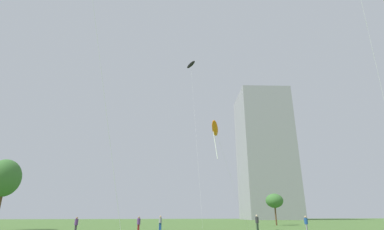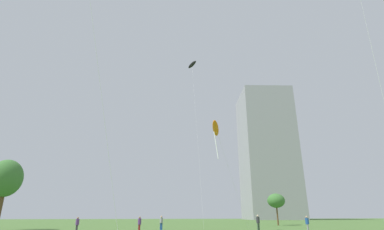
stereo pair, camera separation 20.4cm
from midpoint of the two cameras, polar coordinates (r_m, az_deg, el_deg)
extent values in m
cylinder|color=#3F593F|center=(36.70, 12.91, -21.00)|extent=(0.16, 0.16, 0.86)
cylinder|color=#3F593F|center=(36.59, 12.68, -21.02)|extent=(0.16, 0.16, 0.86)
cylinder|color=#2D2D33|center=(36.62, 12.70, -19.80)|extent=(0.40, 0.40, 0.68)
sphere|color=beige|center=(36.62, 12.64, -19.09)|extent=(0.23, 0.23, 0.23)
cylinder|color=#2D2D33|center=(33.63, -22.40, -20.37)|extent=(0.14, 0.14, 0.76)
cylinder|color=#2D2D33|center=(33.77, -22.51, -20.35)|extent=(0.14, 0.14, 0.76)
cylinder|color=#593372|center=(33.68, -22.30, -19.22)|extent=(0.35, 0.35, 0.60)
sphere|color=#997051|center=(33.68, -22.21, -18.54)|extent=(0.20, 0.20, 0.20)
cylinder|color=maroon|center=(33.45, -10.80, -21.40)|extent=(0.15, 0.15, 0.78)
cylinder|color=maroon|center=(33.59, -10.94, -21.39)|extent=(0.15, 0.15, 0.78)
cylinder|color=#593372|center=(33.50, -10.79, -20.21)|extent=(0.36, 0.36, 0.61)
sphere|color=#997051|center=(33.50, -10.75, -19.51)|extent=(0.21, 0.21, 0.21)
cylinder|color=gray|center=(35.14, 21.82, -20.30)|extent=(0.15, 0.15, 0.81)
cylinder|color=gray|center=(35.30, 21.86, -20.29)|extent=(0.15, 0.15, 0.81)
cylinder|color=#1E478C|center=(35.20, 21.68, -19.13)|extent=(0.37, 0.37, 0.64)
sphere|color=tan|center=(35.20, 21.59, -18.43)|extent=(0.22, 0.22, 0.22)
cylinder|color=#1E478C|center=(38.20, -6.43, -21.30)|extent=(0.15, 0.15, 0.81)
cylinder|color=#1E478C|center=(38.26, -6.68, -21.28)|extent=(0.15, 0.15, 0.81)
cylinder|color=gray|center=(38.21, -6.51, -20.20)|extent=(0.37, 0.37, 0.64)
sphere|color=tan|center=(38.20, -6.49, -19.55)|extent=(0.22, 0.22, 0.22)
cylinder|color=silver|center=(13.45, -19.45, 18.83)|extent=(4.07, 1.22, 19.61)
cylinder|color=silver|center=(48.48, 0.58, -2.74)|extent=(0.61, 11.82, 31.29)
ellipsoid|color=black|center=(60.07, -0.33, 10.05)|extent=(1.38, 4.54, 1.43)
cylinder|color=silver|center=(36.96, 7.85, -12.90)|extent=(5.74, 5.93, 11.63)
ellipsoid|color=orange|center=(34.51, 4.45, -2.70)|extent=(2.17, 4.84, 1.13)
cylinder|color=white|center=(33.98, 4.54, -6.00)|extent=(0.36, 0.70, 3.45)
ellipsoid|color=#3D7033|center=(43.60, -33.60, -10.43)|extent=(3.93, 3.93, 4.64)
cylinder|color=brown|center=(56.81, 16.33, -18.85)|extent=(0.27, 0.27, 3.16)
ellipsoid|color=#3D7033|center=(56.87, 16.07, -16.15)|extent=(3.17, 3.17, 2.54)
cube|color=#939399|center=(135.48, 14.30, -7.46)|extent=(25.29, 27.57, 56.91)
camera|label=1|loc=(0.10, -90.23, 0.08)|focal=26.64mm
camera|label=2|loc=(0.10, 89.77, -0.08)|focal=26.64mm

